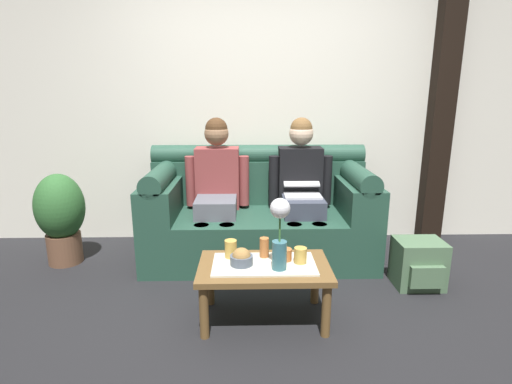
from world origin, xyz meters
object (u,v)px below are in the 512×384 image
Objects in this scene: person_left at (217,184)px; cup_far_left at (286,254)px; cup_near_right at (264,247)px; potted_plant at (61,214)px; person_right at (301,184)px; cup_near_left at (300,255)px; cup_far_center at (231,249)px; backpack_right at (419,264)px; snack_bowl at (241,258)px; coffee_table at (264,273)px; couch at (259,215)px; flower_vase at (280,230)px.

cup_far_left is at bearing -63.16° from person_left.
potted_plant reaches higher than cup_near_right.
person_right is 15.65× the size of cup_far_left.
cup_near_left is at bearing -23.51° from cup_near_right.
cup_far_center is at bearing -29.22° from potted_plant.
cup_far_center is 1.46m from backpack_right.
snack_bowl is 0.18× the size of potted_plant.
coffee_table is at bearing -92.87° from cup_near_right.
flower_vase is at bearing -85.51° from couch.
person_right is 1.16m from coffee_table.
cup_near_left is at bearing -60.19° from person_left.
cup_near_left reaches higher than backpack_right.
cup_far_center is at bearing -121.56° from person_right.
coffee_table is at bearing -25.59° from cup_far_center.
coffee_table is 5.80× the size of snack_bowl.
cup_far_left is at bearing 11.81° from snack_bowl.
potted_plant is at bearing 154.25° from cup_far_left.
flower_vase is 0.57× the size of potted_plant.
cup_far_left is (-0.09, 0.04, -0.01)m from cup_near_left.
cup_near_right is at bearing -111.01° from person_right.
person_right is 1.20m from snack_bowl.
couch is at bearing 82.40° from snack_bowl.
cup_near_left is at bearing -77.60° from couch.
person_right is at bearing 70.66° from coffee_table.
couch reaches higher than snack_bowl.
coffee_table is (-0.37, -1.05, -0.33)m from person_right.
person_right is 8.56× the size of snack_bowl.
cup_far_left is (0.35, -0.06, -0.02)m from cup_far_center.
cup_near_right is at bearing -89.68° from couch.
coffee_table is 1.92m from potted_plant.
couch is 2.34× the size of coffee_table.
person_left is 12.39× the size of cup_near_left.
cup_far_center reaches higher than cup_near_left.
couch reaches higher than cup_near_right.
snack_bowl is at bearing -176.81° from cup_near_left.
potted_plant reaches higher than cup_near_left.
snack_bowl is 0.37m from cup_near_left.
snack_bowl is 0.19m from cup_near_right.
person_right is at bearing 142.84° from backpack_right.
person_right is at bearing 3.47° from potted_plant.
couch is 0.46m from person_left.
person_right is 1.03m from cup_near_right.
cup_near_right reaches higher than snack_bowl.
person_right is (0.73, -0.00, -0.00)m from person_left.
cup_far_center is (-0.30, 0.18, -0.19)m from flower_vase.
person_left and person_right have the same top height.
cup_far_center is (-0.21, 0.10, 0.12)m from coffee_table.
cup_near_left is at bearing -12.17° from cup_far_center.
cup_near_left is at bearing -156.28° from backpack_right.
person_left is at bearing 179.95° from person_right.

